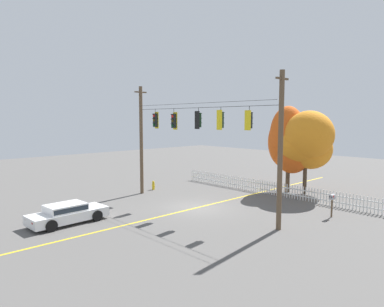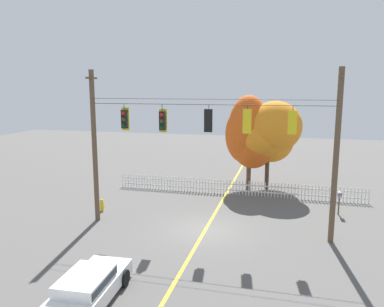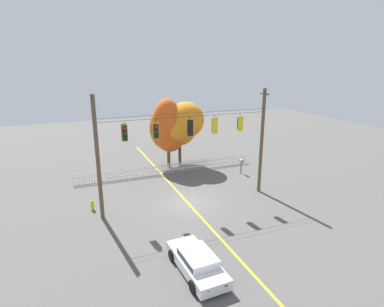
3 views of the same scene
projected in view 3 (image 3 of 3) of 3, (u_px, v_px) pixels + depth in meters
ground at (188, 203)px, 24.19m from camera, size 80.00×80.00×0.00m
lane_centerline_stripe at (188, 203)px, 24.19m from camera, size 0.16×36.00×0.01m
signal_support_span at (188, 149)px, 22.99m from camera, size 13.01×1.10×8.52m
traffic_signal_eastbound_side at (125, 133)px, 20.95m from camera, size 0.43×0.38×1.45m
traffic_signal_northbound_secondary at (156, 131)px, 21.73m from camera, size 0.43×0.38×1.49m
traffic_signal_northbound_primary at (190, 128)px, 22.60m from camera, size 0.43×0.38×1.39m
traffic_signal_southbound_primary at (214, 125)px, 23.30m from camera, size 0.43×0.38×1.40m
traffic_signal_westbound_side at (240, 124)px, 24.08m from camera, size 0.43×0.38×1.38m
white_picket_fence at (168, 168)px, 30.66m from camera, size 17.55×0.06×1.04m
autumn_maple_near_fence at (167, 128)px, 31.66m from camera, size 3.63×2.90×7.03m
autumn_maple_mid at (181, 126)px, 32.27m from camera, size 4.55×4.30×6.62m
parked_car at (197, 262)px, 16.10m from camera, size 2.02×4.48×1.15m
fire_hydrant at (92, 205)px, 22.98m from camera, size 0.38×0.22×0.76m
roadside_mailbox at (241, 162)px, 30.42m from camera, size 0.25×0.44×1.42m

